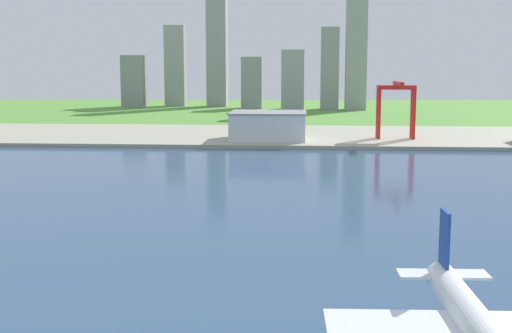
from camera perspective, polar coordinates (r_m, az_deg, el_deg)
The scene contains 7 objects.
ground_plane at distance 305.68m, azimuth 2.27°, elevation -1.38°, with size 2400.00×2400.00×0.00m, color #569238.
water_bay at distance 246.82m, azimuth 1.81°, elevation -3.76°, with size 840.00×360.00×0.15m, color #2D4C70.
industrial_pier at distance 493.73m, azimuth 3.00°, elevation 2.56°, with size 840.00×140.00×2.50m, color #A0A08A.
airplane_landing at distance 86.44m, azimuth 17.91°, elevation -12.67°, with size 35.54×42.44×14.36m.
port_crane_red at distance 469.33m, azimuth 11.56°, elevation 5.63°, with size 25.34×37.01×38.42m.
warehouse_main at distance 458.24m, azimuth 1.03°, elevation 3.42°, with size 50.22×41.53×18.39m.
distant_skyline at distance 824.06m, azimuth -0.24°, elevation 8.65°, with size 291.08×77.75×152.96m.
Camera 1 is at (9.62, -0.94, 52.73)m, focal length 48.25 mm.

